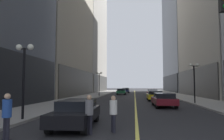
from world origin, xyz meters
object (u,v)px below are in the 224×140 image
(car_navy, at_px, (126,90))
(pedestrian_in_white_shirt, at_px, (113,111))
(pedestrian_in_grey_suit, at_px, (89,111))
(car_maroon, at_px, (164,99))
(car_red, at_px, (152,93))
(pedestrian_in_blue_hoodie, at_px, (7,113))
(street_lamp_left_far, at_px, (99,78))
(car_yellow, at_px, (155,95))
(car_green, at_px, (121,91))
(street_lamp_left_near, at_px, (24,64))
(car_black, at_px, (77,112))
(street_lamp_right_mid, at_px, (194,74))

(car_navy, bearing_deg, pedestrian_in_white_shirt, -88.29)
(pedestrian_in_white_shirt, height_order, pedestrian_in_grey_suit, pedestrian_in_grey_suit)
(car_maroon, height_order, car_red, same)
(pedestrian_in_blue_hoodie, distance_m, street_lamp_left_far, 29.24)
(car_yellow, xyz_separation_m, street_lamp_left_far, (-8.95, 8.85, 2.54))
(car_maroon, height_order, car_yellow, same)
(pedestrian_in_blue_hoodie, bearing_deg, car_yellow, 69.87)
(car_green, xyz_separation_m, pedestrian_in_grey_suit, (0.99, -36.85, 0.24))
(car_navy, relative_size, street_lamp_left_far, 0.96)
(street_lamp_left_far, bearing_deg, car_green, 69.30)
(pedestrian_in_blue_hoodie, relative_size, street_lamp_left_near, 0.39)
(car_yellow, bearing_deg, street_lamp_left_near, -118.51)
(car_maroon, bearing_deg, car_red, 88.67)
(car_black, bearing_deg, car_navy, 89.31)
(car_maroon, relative_size, car_navy, 1.01)
(car_red, distance_m, pedestrian_in_white_shirt, 28.13)
(car_black, distance_m, car_navy, 45.38)
(car_red, height_order, street_lamp_left_near, street_lamp_left_near)
(street_lamp_left_far, bearing_deg, street_lamp_right_mid, -46.05)
(street_lamp_left_far, bearing_deg, car_navy, 78.17)
(car_maroon, height_order, street_lamp_right_mid, street_lamp_right_mid)
(car_navy, xyz_separation_m, street_lamp_left_far, (-3.98, -19.01, 2.54))
(car_black, relative_size, car_yellow, 1.05)
(car_red, bearing_deg, pedestrian_in_grey_suit, -100.10)
(street_lamp_right_mid, bearing_deg, car_red, 103.70)
(car_maroon, relative_size, car_red, 0.91)
(pedestrian_in_white_shirt, xyz_separation_m, pedestrian_in_grey_suit, (-0.97, -0.50, 0.04))
(car_green, relative_size, pedestrian_in_white_shirt, 2.88)
(street_lamp_left_near, distance_m, street_lamp_right_mid, 17.58)
(street_lamp_left_near, xyz_separation_m, street_lamp_right_mid, (12.80, 12.05, 0.00))
(car_black, relative_size, pedestrian_in_white_shirt, 2.84)
(car_black, distance_m, pedestrian_in_grey_suit, 1.78)
(street_lamp_right_mid, bearing_deg, car_green, 112.88)
(car_yellow, relative_size, pedestrian_in_white_shirt, 2.71)
(car_navy, xyz_separation_m, pedestrian_in_grey_suit, (0.41, -46.86, 0.24))
(pedestrian_in_grey_suit, xyz_separation_m, pedestrian_in_blue_hoodie, (-2.87, -1.26, 0.06))
(car_red, bearing_deg, car_navy, 106.44)
(pedestrian_in_grey_suit, relative_size, street_lamp_left_far, 0.37)
(car_yellow, height_order, street_lamp_left_far, street_lamp_left_far)
(car_yellow, relative_size, street_lamp_right_mid, 0.98)
(pedestrian_in_grey_suit, xyz_separation_m, street_lamp_right_mid, (8.41, 14.57, 2.30))
(street_lamp_left_far, bearing_deg, car_black, -82.58)
(car_black, bearing_deg, car_green, 90.05)
(car_navy, bearing_deg, pedestrian_in_blue_hoodie, -92.92)
(car_red, xyz_separation_m, pedestrian_in_white_shirt, (-4.08, -27.84, 0.20))
(car_navy, bearing_deg, pedestrian_in_grey_suit, -89.49)
(car_maroon, height_order, car_green, same)
(car_green, bearing_deg, car_yellow, -72.71)
(car_black, relative_size, pedestrian_in_grey_suit, 2.75)
(car_yellow, bearing_deg, car_black, -107.49)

